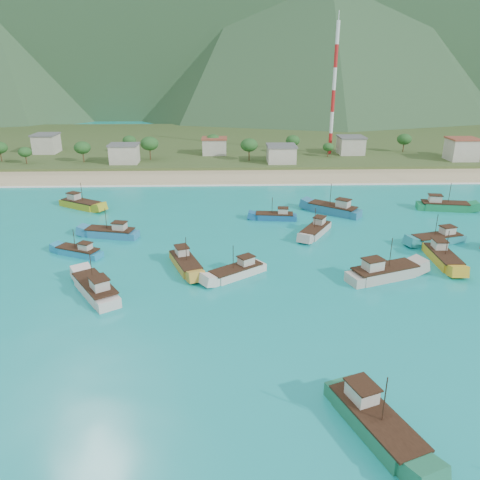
{
  "coord_description": "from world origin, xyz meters",
  "views": [
    {
      "loc": [
        2.23,
        -60.26,
        33.12
      ],
      "look_at": [
        4.65,
        18.0,
        3.0
      ],
      "focal_mm": 35.0,
      "sensor_mm": 36.0,
      "label": 1
    }
  ],
  "objects_px": {
    "boat_0": "(79,252)",
    "boat_25": "(374,423)",
    "radio_tower": "(334,90)",
    "boat_7": "(442,258)",
    "boat_12": "(438,239)",
    "boat_1": "(316,231)",
    "boat_28": "(185,264)",
    "boat_22": "(111,233)",
    "boat_9": "(443,206)",
    "boat_21": "(333,210)",
    "boat_18": "(275,217)",
    "boat_24": "(81,204)",
    "boat_5": "(237,272)",
    "boat_10": "(383,273)",
    "boat_2": "(96,289)"
  },
  "relations": [
    {
      "from": "boat_0",
      "to": "boat_25",
      "type": "distance_m",
      "value": 60.27
    },
    {
      "from": "boat_0",
      "to": "boat_25",
      "type": "height_order",
      "value": "boat_25"
    },
    {
      "from": "radio_tower",
      "to": "boat_7",
      "type": "distance_m",
      "value": 96.78
    },
    {
      "from": "boat_7",
      "to": "boat_12",
      "type": "height_order",
      "value": "boat_7"
    },
    {
      "from": "boat_1",
      "to": "boat_28",
      "type": "height_order",
      "value": "boat_28"
    },
    {
      "from": "boat_0",
      "to": "boat_22",
      "type": "bearing_deg",
      "value": 2.58
    },
    {
      "from": "boat_9",
      "to": "boat_28",
      "type": "distance_m",
      "value": 66.36
    },
    {
      "from": "boat_28",
      "to": "boat_12",
      "type": "bearing_deg",
      "value": 171.34
    },
    {
      "from": "boat_21",
      "to": "boat_25",
      "type": "xyz_separation_m",
      "value": [
        -10.89,
        -67.66,
        -0.02
      ]
    },
    {
      "from": "boat_9",
      "to": "boat_22",
      "type": "distance_m",
      "value": 76.21
    },
    {
      "from": "boat_18",
      "to": "boat_25",
      "type": "distance_m",
      "value": 63.85
    },
    {
      "from": "radio_tower",
      "to": "boat_21",
      "type": "bearing_deg",
      "value": -101.08
    },
    {
      "from": "boat_7",
      "to": "boat_28",
      "type": "relative_size",
      "value": 1.02
    },
    {
      "from": "boat_24",
      "to": "radio_tower",
      "type": "bearing_deg",
      "value": 161.28
    },
    {
      "from": "boat_24",
      "to": "boat_5",
      "type": "bearing_deg",
      "value": 74.96
    },
    {
      "from": "boat_0",
      "to": "boat_5",
      "type": "bearing_deg",
      "value": -84.45
    },
    {
      "from": "boat_10",
      "to": "boat_18",
      "type": "bearing_deg",
      "value": -175.1
    },
    {
      "from": "boat_21",
      "to": "boat_28",
      "type": "relative_size",
      "value": 1.09
    },
    {
      "from": "boat_21",
      "to": "boat_25",
      "type": "bearing_deg",
      "value": -151.14
    },
    {
      "from": "radio_tower",
      "to": "boat_1",
      "type": "height_order",
      "value": "radio_tower"
    },
    {
      "from": "boat_7",
      "to": "boat_12",
      "type": "bearing_deg",
      "value": -106.84
    },
    {
      "from": "radio_tower",
      "to": "boat_25",
      "type": "relative_size",
      "value": 3.47
    },
    {
      "from": "radio_tower",
      "to": "boat_28",
      "type": "height_order",
      "value": "radio_tower"
    },
    {
      "from": "boat_1",
      "to": "boat_10",
      "type": "distance_m",
      "value": 22.24
    },
    {
      "from": "boat_1",
      "to": "boat_12",
      "type": "relative_size",
      "value": 0.95
    },
    {
      "from": "radio_tower",
      "to": "boat_9",
      "type": "xyz_separation_m",
      "value": [
        13.78,
        -63.79,
        -22.68
      ]
    },
    {
      "from": "boat_22",
      "to": "boat_0",
      "type": "bearing_deg",
      "value": 171.06
    },
    {
      "from": "boat_7",
      "to": "boat_21",
      "type": "height_order",
      "value": "boat_21"
    },
    {
      "from": "boat_22",
      "to": "boat_28",
      "type": "xyz_separation_m",
      "value": [
        16.06,
        -15.53,
        -0.01
      ]
    },
    {
      "from": "boat_24",
      "to": "boat_18",
      "type": "bearing_deg",
      "value": 109.38
    },
    {
      "from": "boat_22",
      "to": "boat_25",
      "type": "height_order",
      "value": "boat_25"
    },
    {
      "from": "boat_7",
      "to": "boat_12",
      "type": "distance_m",
      "value": 9.58
    },
    {
      "from": "boat_9",
      "to": "boat_25",
      "type": "xyz_separation_m",
      "value": [
        -37.56,
        -69.62,
        0.04
      ]
    },
    {
      "from": "boat_21",
      "to": "boat_10",
      "type": "bearing_deg",
      "value": -141.03
    },
    {
      "from": "boat_18",
      "to": "boat_28",
      "type": "height_order",
      "value": "boat_28"
    },
    {
      "from": "boat_9",
      "to": "boat_24",
      "type": "xyz_separation_m",
      "value": [
        -86.37,
        4.41,
        -0.05
      ]
    },
    {
      "from": "boat_10",
      "to": "boat_21",
      "type": "bearing_deg",
      "value": 160.63
    },
    {
      "from": "boat_5",
      "to": "boat_12",
      "type": "height_order",
      "value": "boat_12"
    },
    {
      "from": "boat_2",
      "to": "boat_12",
      "type": "height_order",
      "value": "boat_2"
    },
    {
      "from": "boat_5",
      "to": "boat_25",
      "type": "height_order",
      "value": "boat_25"
    },
    {
      "from": "boat_2",
      "to": "boat_12",
      "type": "distance_m",
      "value": 63.81
    },
    {
      "from": "boat_28",
      "to": "boat_24",
      "type": "bearing_deg",
      "value": -72.64
    },
    {
      "from": "boat_28",
      "to": "boat_1",
      "type": "bearing_deg",
      "value": -168.49
    },
    {
      "from": "boat_22",
      "to": "boat_24",
      "type": "relative_size",
      "value": 0.98
    },
    {
      "from": "boat_5",
      "to": "boat_21",
      "type": "relative_size",
      "value": 0.83
    },
    {
      "from": "boat_12",
      "to": "boat_10",
      "type": "bearing_deg",
      "value": 119.03
    },
    {
      "from": "boat_7",
      "to": "boat_22",
      "type": "bearing_deg",
      "value": -11.45
    },
    {
      "from": "boat_28",
      "to": "boat_9",
      "type": "bearing_deg",
      "value": -172.4
    },
    {
      "from": "boat_12",
      "to": "boat_28",
      "type": "xyz_separation_m",
      "value": [
        -47.97,
        -10.13,
        -0.01
      ]
    },
    {
      "from": "boat_24",
      "to": "boat_2",
      "type": "bearing_deg",
      "value": 50.49
    }
  ]
}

